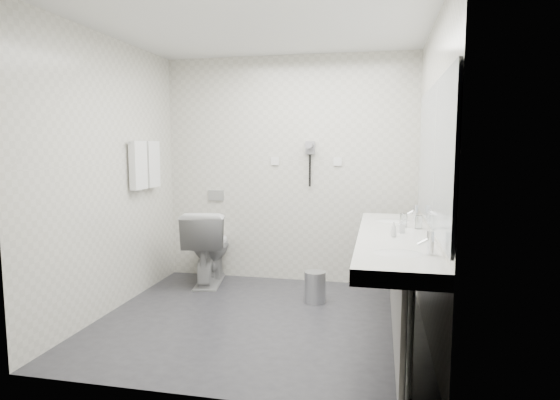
# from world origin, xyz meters

# --- Properties ---
(floor) EXTENTS (2.80, 2.80, 0.00)m
(floor) POSITION_xyz_m (0.00, 0.00, 0.00)
(floor) COLOR #28282D
(floor) RESTS_ON ground
(ceiling) EXTENTS (2.80, 2.80, 0.00)m
(ceiling) POSITION_xyz_m (0.00, 0.00, 2.50)
(ceiling) COLOR silver
(ceiling) RESTS_ON wall_back
(wall_back) EXTENTS (2.80, 0.00, 2.80)m
(wall_back) POSITION_xyz_m (0.00, 1.30, 1.25)
(wall_back) COLOR beige
(wall_back) RESTS_ON floor
(wall_front) EXTENTS (2.80, 0.00, 2.80)m
(wall_front) POSITION_xyz_m (0.00, -1.30, 1.25)
(wall_front) COLOR beige
(wall_front) RESTS_ON floor
(wall_left) EXTENTS (0.00, 2.60, 2.60)m
(wall_left) POSITION_xyz_m (-1.40, 0.00, 1.25)
(wall_left) COLOR beige
(wall_left) RESTS_ON floor
(wall_right) EXTENTS (0.00, 2.60, 2.60)m
(wall_right) POSITION_xyz_m (1.40, 0.00, 1.25)
(wall_right) COLOR beige
(wall_right) RESTS_ON floor
(vanity_counter) EXTENTS (0.55, 2.20, 0.10)m
(vanity_counter) POSITION_xyz_m (1.12, -0.20, 0.80)
(vanity_counter) COLOR silver
(vanity_counter) RESTS_ON floor
(vanity_panel) EXTENTS (0.03, 2.15, 0.75)m
(vanity_panel) POSITION_xyz_m (1.15, -0.20, 0.38)
(vanity_panel) COLOR gray
(vanity_panel) RESTS_ON floor
(vanity_post_near) EXTENTS (0.06, 0.06, 0.75)m
(vanity_post_near) POSITION_xyz_m (1.18, -1.24, 0.38)
(vanity_post_near) COLOR silver
(vanity_post_near) RESTS_ON floor
(vanity_post_far) EXTENTS (0.06, 0.06, 0.75)m
(vanity_post_far) POSITION_xyz_m (1.18, 0.84, 0.38)
(vanity_post_far) COLOR silver
(vanity_post_far) RESTS_ON floor
(mirror) EXTENTS (0.02, 2.20, 1.05)m
(mirror) POSITION_xyz_m (1.39, -0.20, 1.45)
(mirror) COLOR #B2BCC6
(mirror) RESTS_ON wall_right
(basin_near) EXTENTS (0.40, 0.31, 0.05)m
(basin_near) POSITION_xyz_m (1.12, -0.85, 0.83)
(basin_near) COLOR silver
(basin_near) RESTS_ON vanity_counter
(basin_far) EXTENTS (0.40, 0.31, 0.05)m
(basin_far) POSITION_xyz_m (1.12, 0.45, 0.83)
(basin_far) COLOR silver
(basin_far) RESTS_ON vanity_counter
(faucet_near) EXTENTS (0.04, 0.04, 0.15)m
(faucet_near) POSITION_xyz_m (1.32, -0.85, 0.92)
(faucet_near) COLOR silver
(faucet_near) RESTS_ON vanity_counter
(faucet_far) EXTENTS (0.04, 0.04, 0.15)m
(faucet_far) POSITION_xyz_m (1.32, 0.45, 0.92)
(faucet_far) COLOR silver
(faucet_far) RESTS_ON vanity_counter
(soap_bottle_a) EXTENTS (0.06, 0.06, 0.10)m
(soap_bottle_a) POSITION_xyz_m (1.17, -0.13, 0.90)
(soap_bottle_a) COLOR beige
(soap_bottle_a) RESTS_ON vanity_counter
(soap_bottle_c) EXTENTS (0.06, 0.06, 0.11)m
(soap_bottle_c) POSITION_xyz_m (1.11, -0.31, 0.91)
(soap_bottle_c) COLOR beige
(soap_bottle_c) RESTS_ON vanity_counter
(glass_left) EXTENTS (0.07, 0.07, 0.11)m
(glass_left) POSITION_xyz_m (1.32, 0.08, 0.90)
(glass_left) COLOR silver
(glass_left) RESTS_ON vanity_counter
(glass_right) EXTENTS (0.08, 0.08, 0.11)m
(glass_right) POSITION_xyz_m (1.20, 0.14, 0.91)
(glass_right) COLOR silver
(glass_right) RESTS_ON vanity_counter
(toilet) EXTENTS (0.59, 0.88, 0.82)m
(toilet) POSITION_xyz_m (-0.84, 0.98, 0.41)
(toilet) COLOR silver
(toilet) RESTS_ON floor
(flush_plate) EXTENTS (0.18, 0.02, 0.12)m
(flush_plate) POSITION_xyz_m (-0.85, 1.29, 0.95)
(flush_plate) COLOR #B2B5BA
(flush_plate) RESTS_ON wall_back
(pedal_bin) EXTENTS (0.22, 0.22, 0.29)m
(pedal_bin) POSITION_xyz_m (0.41, 0.57, 0.15)
(pedal_bin) COLOR #B2B5BA
(pedal_bin) RESTS_ON floor
(bin_lid) EXTENTS (0.21, 0.21, 0.02)m
(bin_lid) POSITION_xyz_m (0.41, 0.57, 0.30)
(bin_lid) COLOR #B2B5BA
(bin_lid) RESTS_ON pedal_bin
(towel_rail) EXTENTS (0.02, 0.62, 0.02)m
(towel_rail) POSITION_xyz_m (-1.35, 0.55, 1.55)
(towel_rail) COLOR silver
(towel_rail) RESTS_ON wall_left
(towel_near) EXTENTS (0.07, 0.24, 0.48)m
(towel_near) POSITION_xyz_m (-1.34, 0.41, 1.33)
(towel_near) COLOR white
(towel_near) RESTS_ON towel_rail
(towel_far) EXTENTS (0.07, 0.24, 0.48)m
(towel_far) POSITION_xyz_m (-1.34, 0.69, 1.33)
(towel_far) COLOR white
(towel_far) RESTS_ON towel_rail
(dryer_cradle) EXTENTS (0.10, 0.04, 0.14)m
(dryer_cradle) POSITION_xyz_m (0.25, 1.27, 1.50)
(dryer_cradle) COLOR gray
(dryer_cradle) RESTS_ON wall_back
(dryer_barrel) EXTENTS (0.08, 0.14, 0.08)m
(dryer_barrel) POSITION_xyz_m (0.25, 1.20, 1.53)
(dryer_barrel) COLOR gray
(dryer_barrel) RESTS_ON dryer_cradle
(dryer_cord) EXTENTS (0.02, 0.02, 0.35)m
(dryer_cord) POSITION_xyz_m (0.25, 1.26, 1.25)
(dryer_cord) COLOR black
(dryer_cord) RESTS_ON dryer_cradle
(switch_plate_a) EXTENTS (0.09, 0.02, 0.09)m
(switch_plate_a) POSITION_xyz_m (-0.15, 1.29, 1.35)
(switch_plate_a) COLOR silver
(switch_plate_a) RESTS_ON wall_back
(switch_plate_b) EXTENTS (0.09, 0.02, 0.09)m
(switch_plate_b) POSITION_xyz_m (0.55, 1.29, 1.35)
(switch_plate_b) COLOR silver
(switch_plate_b) RESTS_ON wall_back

